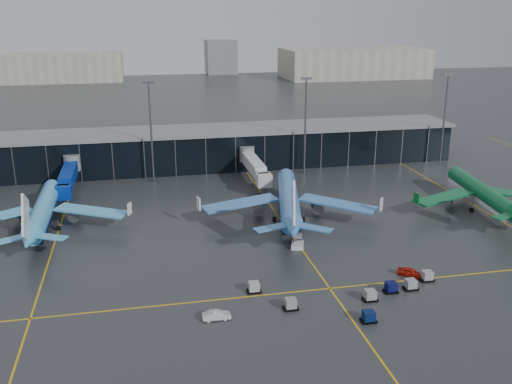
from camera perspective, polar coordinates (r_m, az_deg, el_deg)
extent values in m
plane|color=#282B2D|center=(102.97, -0.66, -6.38)|extent=(600.00, 600.00, 0.00)
cube|color=black|center=(159.59, -5.03, 4.30)|extent=(140.00, 16.00, 10.00)
cube|color=slate|center=(158.44, -5.09, 6.16)|extent=(142.00, 17.00, 0.80)
cylinder|color=#595B60|center=(151.19, -17.92, 2.80)|extent=(4.00, 4.00, 4.00)
cube|color=navy|center=(138.45, -18.39, 1.06)|extent=(3.00, 24.00, 3.00)
cylinder|color=#595B60|center=(132.25, -18.58, -1.15)|extent=(1.00, 1.00, 2.60)
cylinder|color=#595B60|center=(152.88, -0.91, 3.83)|extent=(4.00, 4.00, 4.00)
cube|color=silver|center=(140.30, 0.15, 2.21)|extent=(3.00, 24.00, 3.00)
cylinder|color=#595B60|center=(134.17, 0.81, 0.09)|extent=(1.00, 1.00, 2.60)
cylinder|color=#595B60|center=(145.23, -10.43, 5.74)|extent=(0.50, 0.50, 25.00)
cube|color=#595B60|center=(143.16, -10.72, 10.72)|extent=(3.00, 0.40, 0.60)
cylinder|color=#595B60|center=(151.48, 4.94, 6.47)|extent=(0.50, 0.50, 25.00)
cube|color=#595B60|center=(149.51, 5.07, 11.25)|extent=(3.00, 0.40, 0.60)
cylinder|color=#595B60|center=(167.34, 18.27, 6.73)|extent=(0.50, 0.50, 25.00)
cube|color=#595B60|center=(165.55, 18.71, 11.03)|extent=(3.00, 0.40, 0.60)
cube|color=#B2AD99|center=(379.72, 9.73, 12.60)|extent=(90.00, 42.00, 18.00)
cube|color=#B2AD99|center=(376.01, -18.63, 11.74)|extent=(70.00, 38.00, 16.00)
cube|color=#B2AD99|center=(397.63, -3.54, 13.34)|extent=(20.00, 20.00, 22.00)
cube|color=gold|center=(120.99, -19.12, -3.62)|extent=(0.30, 120.00, 0.02)
cube|color=gold|center=(123.09, 2.09, -2.23)|extent=(0.30, 120.00, 0.02)
cube|color=gold|center=(140.41, 20.22, -0.79)|extent=(0.30, 120.00, 0.02)
cube|color=gold|center=(92.35, 7.38, -9.54)|extent=(220.00, 0.30, 0.02)
cube|color=black|center=(89.80, 11.32, -10.48)|extent=(2.20, 1.50, 0.36)
cube|color=gray|center=(89.44, 11.35, -10.04)|extent=(1.60, 1.50, 1.50)
cube|color=black|center=(92.80, 13.31, -9.64)|extent=(2.20, 1.50, 0.36)
cube|color=#04073E|center=(92.45, 13.34, -9.21)|extent=(1.60, 1.50, 1.50)
cube|color=black|center=(97.98, 16.70, -8.40)|extent=(2.20, 1.50, 0.36)
cube|color=gray|center=(97.65, 16.74, -7.99)|extent=(1.60, 1.50, 1.50)
cube|color=black|center=(94.45, 15.18, -9.28)|extent=(2.20, 1.50, 0.36)
cube|color=gray|center=(94.11, 15.22, -8.87)|extent=(1.60, 1.50, 1.50)
cube|color=black|center=(85.90, 3.48, -11.52)|extent=(2.20, 1.50, 0.36)
cube|color=gray|center=(85.53, 3.49, -11.07)|extent=(1.60, 1.50, 1.50)
cube|color=black|center=(90.44, -0.21, -9.88)|extent=(2.20, 1.50, 0.36)
cube|color=#9B9EA4|center=(90.08, -0.21, -9.45)|extent=(1.60, 1.50, 1.50)
cube|color=black|center=(84.19, 11.17, -12.52)|extent=(2.20, 1.50, 0.36)
cube|color=#051544|center=(83.81, 11.20, -12.06)|extent=(1.60, 1.50, 1.50)
cube|color=white|center=(106.57, 4.17, -5.32)|extent=(3.08, 3.72, 0.80)
cube|color=white|center=(105.83, 4.19, -4.38)|extent=(2.39, 3.19, 2.29)
imported|color=#B8180E|center=(98.56, 15.16, -7.75)|extent=(4.18, 4.08, 1.42)
imported|color=silver|center=(83.23, -3.97, -12.18)|extent=(4.09, 1.47, 1.34)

